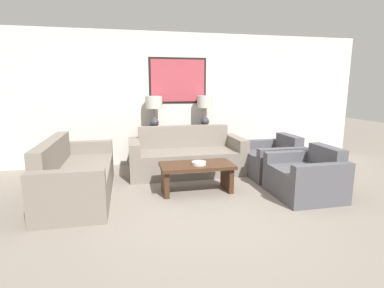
{
  "coord_description": "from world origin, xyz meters",
  "views": [
    {
      "loc": [
        -1.05,
        -3.7,
        1.59
      ],
      "look_at": [
        -0.01,
        1.05,
        0.65
      ],
      "focal_mm": 28.0,
      "sensor_mm": 36.0,
      "label": 1
    }
  ],
  "objects_px": {
    "armchair_near_back_wall": "(272,161)",
    "armchair_near_camera": "(306,178)",
    "table_lamp_right": "(205,106)",
    "coffee_table": "(197,172)",
    "console_table": "(180,146)",
    "decorative_bowl": "(199,163)",
    "couch_by_back_wall": "(187,157)",
    "table_lamp_left": "(154,106)",
    "couch_by_side": "(76,177)"
  },
  "relations": [
    {
      "from": "coffee_table",
      "to": "couch_by_side",
      "type": "bearing_deg",
      "value": 174.1
    },
    {
      "from": "table_lamp_left",
      "to": "coffee_table",
      "type": "relative_size",
      "value": 0.58
    },
    {
      "from": "table_lamp_left",
      "to": "armchair_near_camera",
      "type": "xyz_separation_m",
      "value": [
        1.99,
        -2.2,
        -0.93
      ]
    },
    {
      "from": "table_lamp_left",
      "to": "couch_by_back_wall",
      "type": "xyz_separation_m",
      "value": [
        0.52,
        -0.66,
        -0.9
      ]
    },
    {
      "from": "table_lamp_right",
      "to": "couch_by_back_wall",
      "type": "xyz_separation_m",
      "value": [
        -0.52,
        -0.66,
        -0.9
      ]
    },
    {
      "from": "table_lamp_left",
      "to": "coffee_table",
      "type": "distance_m",
      "value": 1.96
    },
    {
      "from": "console_table",
      "to": "table_lamp_right",
      "type": "height_order",
      "value": "table_lamp_right"
    },
    {
      "from": "couch_by_back_wall",
      "to": "couch_by_side",
      "type": "xyz_separation_m",
      "value": [
        -1.8,
        -0.83,
        0.0
      ]
    },
    {
      "from": "table_lamp_left",
      "to": "table_lamp_right",
      "type": "bearing_deg",
      "value": 0.0
    },
    {
      "from": "coffee_table",
      "to": "armchair_near_back_wall",
      "type": "distance_m",
      "value": 1.6
    },
    {
      "from": "armchair_near_camera",
      "to": "decorative_bowl",
      "type": "bearing_deg",
      "value": 162.8
    },
    {
      "from": "table_lamp_right",
      "to": "couch_by_back_wall",
      "type": "height_order",
      "value": "table_lamp_right"
    },
    {
      "from": "table_lamp_right",
      "to": "armchair_near_back_wall",
      "type": "relative_size",
      "value": 0.68
    },
    {
      "from": "table_lamp_right",
      "to": "decorative_bowl",
      "type": "height_order",
      "value": "table_lamp_right"
    },
    {
      "from": "table_lamp_right",
      "to": "couch_by_side",
      "type": "xyz_separation_m",
      "value": [
        -2.32,
        -1.5,
        -0.9
      ]
    },
    {
      "from": "armchair_near_camera",
      "to": "table_lamp_left",
      "type": "bearing_deg",
      "value": 132.07
    },
    {
      "from": "console_table",
      "to": "table_lamp_right",
      "type": "relative_size",
      "value": 2.3
    },
    {
      "from": "table_lamp_right",
      "to": "couch_by_back_wall",
      "type": "distance_m",
      "value": 1.24
    },
    {
      "from": "couch_by_back_wall",
      "to": "armchair_near_back_wall",
      "type": "height_order",
      "value": "couch_by_back_wall"
    },
    {
      "from": "decorative_bowl",
      "to": "console_table",
      "type": "bearing_deg",
      "value": 89.05
    },
    {
      "from": "console_table",
      "to": "coffee_table",
      "type": "bearing_deg",
      "value": -91.6
    },
    {
      "from": "armchair_near_back_wall",
      "to": "armchair_near_camera",
      "type": "height_order",
      "value": "same"
    },
    {
      "from": "table_lamp_right",
      "to": "coffee_table",
      "type": "height_order",
      "value": "table_lamp_right"
    },
    {
      "from": "table_lamp_right",
      "to": "decorative_bowl",
      "type": "distance_m",
      "value": 1.97
    },
    {
      "from": "console_table",
      "to": "couch_by_side",
      "type": "relative_size",
      "value": 0.71
    },
    {
      "from": "console_table",
      "to": "armchair_near_back_wall",
      "type": "xyz_separation_m",
      "value": [
        1.47,
        -1.16,
        -0.11
      ]
    },
    {
      "from": "couch_by_side",
      "to": "console_table",
      "type": "bearing_deg",
      "value": 39.71
    },
    {
      "from": "console_table",
      "to": "armchair_near_back_wall",
      "type": "relative_size",
      "value": 1.56
    },
    {
      "from": "table_lamp_right",
      "to": "coffee_table",
      "type": "xyz_separation_m",
      "value": [
        -0.57,
        -1.68,
        -0.88
      ]
    },
    {
      "from": "coffee_table",
      "to": "decorative_bowl",
      "type": "height_order",
      "value": "decorative_bowl"
    },
    {
      "from": "table_lamp_right",
      "to": "armchair_near_back_wall",
      "type": "bearing_deg",
      "value": -50.61
    },
    {
      "from": "decorative_bowl",
      "to": "armchair_near_back_wall",
      "type": "xyz_separation_m",
      "value": [
        1.5,
        0.58,
        -0.19
      ]
    },
    {
      "from": "couch_by_back_wall",
      "to": "console_table",
      "type": "bearing_deg",
      "value": 90.0
    },
    {
      "from": "console_table",
      "to": "armchair_near_camera",
      "type": "bearing_deg",
      "value": -56.31
    },
    {
      "from": "armchair_near_camera",
      "to": "couch_by_back_wall",
      "type": "bearing_deg",
      "value": 133.66
    },
    {
      "from": "console_table",
      "to": "coffee_table",
      "type": "distance_m",
      "value": 1.68
    },
    {
      "from": "decorative_bowl",
      "to": "armchair_near_back_wall",
      "type": "bearing_deg",
      "value": 21.28
    },
    {
      "from": "couch_by_side",
      "to": "coffee_table",
      "type": "xyz_separation_m",
      "value": [
        1.76,
        -0.18,
        0.02
      ]
    },
    {
      "from": "decorative_bowl",
      "to": "couch_by_back_wall",
      "type": "bearing_deg",
      "value": 88.47
    },
    {
      "from": "decorative_bowl",
      "to": "armchair_near_back_wall",
      "type": "distance_m",
      "value": 1.62
    },
    {
      "from": "couch_by_side",
      "to": "armchair_near_camera",
      "type": "bearing_deg",
      "value": -12.16
    },
    {
      "from": "table_lamp_right",
      "to": "armchair_near_camera",
      "type": "relative_size",
      "value": 0.68
    },
    {
      "from": "decorative_bowl",
      "to": "table_lamp_right",
      "type": "bearing_deg",
      "value": 72.51
    },
    {
      "from": "decorative_bowl",
      "to": "couch_by_side",
      "type": "bearing_deg",
      "value": 172.25
    },
    {
      "from": "table_lamp_left",
      "to": "console_table",
      "type": "bearing_deg",
      "value": 0.0
    },
    {
      "from": "decorative_bowl",
      "to": "table_lamp_left",
      "type": "bearing_deg",
      "value": 105.76
    },
    {
      "from": "couch_by_back_wall",
      "to": "table_lamp_left",
      "type": "bearing_deg",
      "value": 128.04
    },
    {
      "from": "console_table",
      "to": "coffee_table",
      "type": "height_order",
      "value": "console_table"
    },
    {
      "from": "couch_by_back_wall",
      "to": "armchair_near_camera",
      "type": "xyz_separation_m",
      "value": [
        1.47,
        -1.54,
        -0.02
      ]
    },
    {
      "from": "couch_by_side",
      "to": "decorative_bowl",
      "type": "distance_m",
      "value": 1.8
    }
  ]
}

